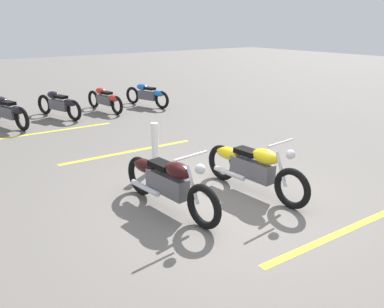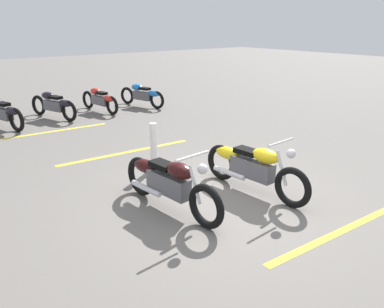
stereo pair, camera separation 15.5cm
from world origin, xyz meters
TOP-DOWN VIEW (x-y plane):
  - ground_plane at (0.00, 0.00)m, footprint 60.00×60.00m
  - motorcycle_bright_foreground at (0.10, -0.75)m, footprint 2.23×0.62m
  - motorcycle_dark_foreground at (0.42, 0.77)m, footprint 2.23×0.62m
  - motorcycle_row_far_left at (7.46, -2.96)m, footprint 1.98×0.66m
  - motorcycle_row_left at (7.58, -1.43)m, footprint 2.00×0.42m
  - motorcycle_row_center at (7.57, 0.09)m, footprint 2.04×0.74m
  - motorcycle_row_right at (7.34, 1.61)m, footprint 2.14×0.71m
  - bollard_post at (2.04, 0.01)m, footprint 0.14×0.14m
  - parking_stripe_near at (-1.68, -0.88)m, footprint 0.27×3.20m
  - parking_stripe_mid at (3.32, -0.05)m, footprint 0.27×3.20m
  - parking_stripe_far at (6.12, 0.77)m, footprint 0.27×3.20m

SIDE VIEW (x-z plane):
  - ground_plane at x=0.00m, z-range 0.00..0.00m
  - parking_stripe_near at x=-1.68m, z-range 0.00..0.01m
  - parking_stripe_mid at x=3.32m, z-range 0.00..0.01m
  - parking_stripe_far at x=6.12m, z-range 0.00..0.01m
  - motorcycle_row_left at x=7.58m, z-range 0.03..0.79m
  - motorcycle_row_far_left at x=7.46m, z-range 0.03..0.80m
  - motorcycle_row_center at x=7.57m, z-range 0.04..0.83m
  - motorcycle_row_right at x=7.34m, z-range 0.04..0.86m
  - motorcycle_bright_foreground at x=0.10m, z-range -0.06..0.98m
  - motorcycle_dark_foreground at x=0.42m, z-range -0.06..0.98m
  - bollard_post at x=2.04m, z-range 0.00..0.95m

